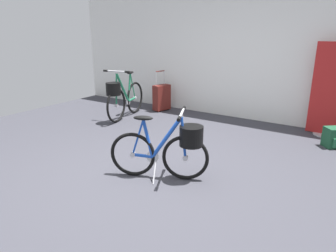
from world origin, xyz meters
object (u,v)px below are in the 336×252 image
at_px(display_bike_left, 123,96).
at_px(floor_banner_stand, 331,96).
at_px(rolling_suitcase, 162,97).
at_px(backpack_on_floor, 335,137).
at_px(folding_bike_foreground, 170,147).

bearing_deg(display_bike_left, floor_banner_stand, 17.63).
xyz_separation_m(rolling_suitcase, backpack_on_floor, (3.29, -0.38, -0.14)).
bearing_deg(backpack_on_floor, display_bike_left, -171.19).
distance_m(floor_banner_stand, rolling_suitcase, 3.13).
relative_size(display_bike_left, backpack_on_floor, 3.75).
height_order(folding_bike_foreground, display_bike_left, display_bike_left).
distance_m(floor_banner_stand, display_bike_left, 3.53).
height_order(folding_bike_foreground, rolling_suitcase, rolling_suitcase).
height_order(floor_banner_stand, display_bike_left, floor_banner_stand).
bearing_deg(rolling_suitcase, folding_bike_foreground, -54.02).
xyz_separation_m(folding_bike_foreground, backpack_on_floor, (1.46, 2.13, -0.24)).
bearing_deg(folding_bike_foreground, rolling_suitcase, 125.98).
bearing_deg(display_bike_left, rolling_suitcase, 74.83).
bearing_deg(rolling_suitcase, backpack_on_floor, -6.58).
bearing_deg(floor_banner_stand, display_bike_left, -162.37).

